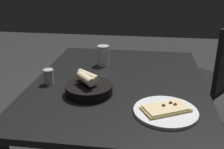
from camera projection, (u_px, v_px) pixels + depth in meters
name	position (u px, v px, depth m)	size (l,w,h in m)	color
dining_table	(119.00, 91.00, 1.49)	(1.17, 0.92, 0.74)	black
pizza_plate	(166.00, 111.00, 1.14)	(0.27, 0.27, 0.04)	white
bread_basket	(89.00, 88.00, 1.30)	(0.23, 0.23, 0.11)	black
beer_glass	(103.00, 57.00, 1.68)	(0.07, 0.07, 0.13)	silver
pepper_shaker	(49.00, 77.00, 1.42)	(0.05, 0.05, 0.08)	#BFB299
chair_near	(213.00, 73.00, 2.13)	(0.62, 0.62, 0.93)	black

